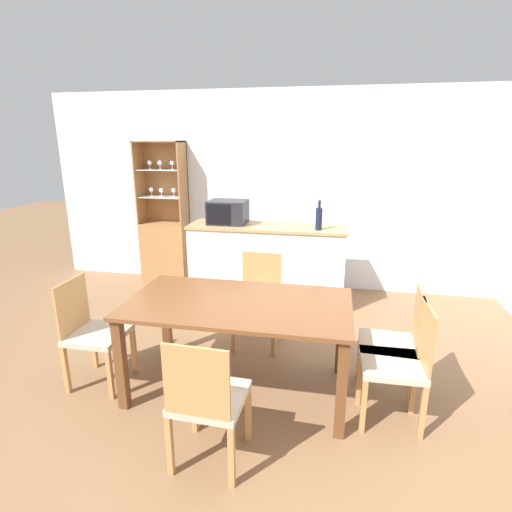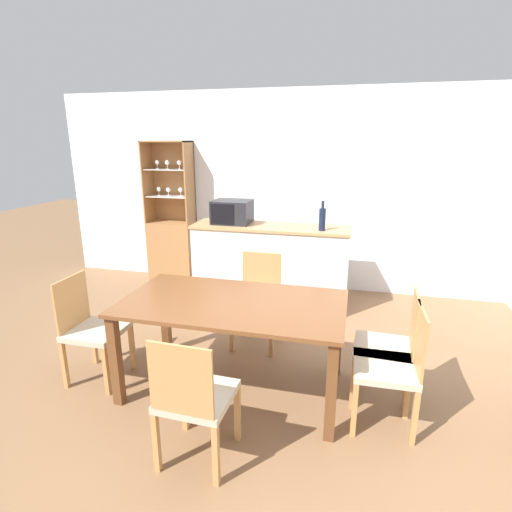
# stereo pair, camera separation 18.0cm
# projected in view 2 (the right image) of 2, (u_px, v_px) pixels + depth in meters

# --- Properties ---
(ground_plane) EXTENTS (18.00, 18.00, 0.00)m
(ground_plane) POSITION_uv_depth(u_px,v_px,m) (252.00, 399.00, 3.08)
(ground_plane) COLOR brown
(wall_back) EXTENTS (6.80, 0.06, 2.55)m
(wall_back) POSITION_uv_depth(u_px,v_px,m) (303.00, 192.00, 5.18)
(wall_back) COLOR silver
(wall_back) RESTS_ON ground_plane
(kitchen_counter) EXTENTS (1.86, 0.55, 0.96)m
(kitchen_counter) POSITION_uv_depth(u_px,v_px,m) (271.00, 264.00, 4.82)
(kitchen_counter) COLOR silver
(kitchen_counter) RESTS_ON ground_plane
(display_cabinet) EXTENTS (0.63, 0.33, 1.92)m
(display_cabinet) POSITION_uv_depth(u_px,v_px,m) (172.00, 239.00, 5.62)
(display_cabinet) COLOR #A37042
(display_cabinet) RESTS_ON ground_plane
(dining_table) EXTENTS (1.69, 0.93, 0.75)m
(dining_table) POSITION_uv_depth(u_px,v_px,m) (233.00, 314.00, 3.05)
(dining_table) COLOR brown
(dining_table) RESTS_ON ground_plane
(dining_chair_side_right_far) EXTENTS (0.44, 0.44, 0.88)m
(dining_chair_side_right_far) POSITION_uv_depth(u_px,v_px,m) (389.00, 347.00, 2.96)
(dining_chair_side_right_far) COLOR #C1B299
(dining_chair_side_right_far) RESTS_ON ground_plane
(dining_chair_head_far) EXTENTS (0.42, 0.42, 0.88)m
(dining_chair_head_far) POSITION_uv_depth(u_px,v_px,m) (258.00, 300.00, 3.84)
(dining_chair_head_far) COLOR #C1B299
(dining_chair_head_far) RESTS_ON ground_plane
(dining_chair_head_near) EXTENTS (0.43, 0.43, 0.88)m
(dining_chair_head_near) POSITION_uv_depth(u_px,v_px,m) (194.00, 398.00, 2.38)
(dining_chair_head_near) COLOR #C1B299
(dining_chair_head_near) RESTS_ON ground_plane
(dining_chair_side_right_near) EXTENTS (0.43, 0.43, 0.88)m
(dining_chair_side_right_near) POSITION_uv_depth(u_px,v_px,m) (392.00, 366.00, 2.71)
(dining_chair_side_right_near) COLOR #C1B299
(dining_chair_side_right_near) RESTS_ON ground_plane
(dining_chair_side_left_near) EXTENTS (0.42, 0.42, 0.88)m
(dining_chair_side_left_near) POSITION_uv_depth(u_px,v_px,m) (91.00, 329.00, 3.25)
(dining_chair_side_left_near) COLOR #C1B299
(dining_chair_side_left_near) RESTS_ON ground_plane
(microwave) EXTENTS (0.45, 0.38, 0.28)m
(microwave) POSITION_uv_depth(u_px,v_px,m) (232.00, 212.00, 4.79)
(microwave) COLOR #232328
(microwave) RESTS_ON kitchen_counter
(wine_bottle) EXTENTS (0.07, 0.07, 0.33)m
(wine_bottle) POSITION_uv_depth(u_px,v_px,m) (322.00, 219.00, 4.39)
(wine_bottle) COLOR #141E38
(wine_bottle) RESTS_ON kitchen_counter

